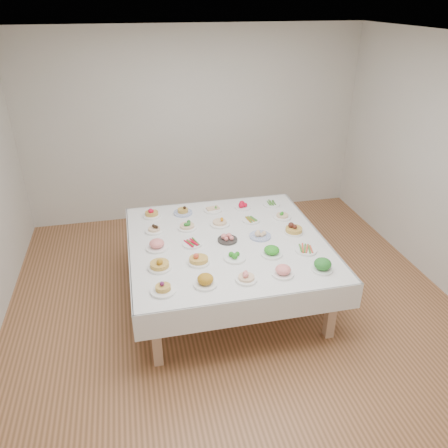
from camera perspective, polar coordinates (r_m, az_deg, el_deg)
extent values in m
plane|color=#A86D46|center=(5.03, 1.31, -10.70)|extent=(5.00, 5.00, 0.00)
cube|color=white|center=(3.95, 1.78, 22.97)|extent=(5.00, 5.00, 0.02)
cube|color=silver|center=(6.62, -3.86, 12.58)|extent=(5.00, 0.02, 2.80)
cube|color=silver|center=(2.38, 17.20, -20.50)|extent=(5.00, 0.02, 2.80)
cube|color=white|center=(4.78, 0.39, -2.52)|extent=(2.11, 2.11, 0.06)
cube|color=white|center=(5.74, -1.97, 1.72)|extent=(2.13, 0.02, 0.28)
cube|color=white|center=(4.00, 3.85, -11.33)|extent=(2.13, 0.01, 0.28)
cube|color=white|center=(5.14, 11.90, -2.22)|extent=(0.02, 2.13, 0.28)
cube|color=white|center=(4.75, -12.15, -5.01)|extent=(0.02, 2.13, 0.28)
cube|color=tan|center=(4.20, -8.86, -14.16)|extent=(0.09, 0.09, 0.69)
cube|color=tan|center=(4.57, 13.85, -10.71)|extent=(0.09, 0.09, 0.69)
cube|color=tan|center=(5.63, -10.35, -2.37)|extent=(0.09, 0.09, 0.69)
cube|color=tan|center=(5.91, 6.74, -0.53)|extent=(0.09, 0.09, 0.69)
cylinder|color=white|center=(4.02, -7.93, -8.65)|extent=(0.23, 0.23, 0.02)
cylinder|color=white|center=(4.07, -2.44, -7.88)|extent=(0.22, 0.22, 0.02)
cylinder|color=white|center=(4.13, 2.92, -7.28)|extent=(0.20, 0.20, 0.02)
cylinder|color=white|center=(4.24, 7.68, -6.52)|extent=(0.21, 0.21, 0.02)
cylinder|color=white|center=(4.38, 12.68, -5.82)|extent=(0.21, 0.21, 0.02)
cylinder|color=white|center=(4.34, -8.38, -5.65)|extent=(0.23, 0.23, 0.02)
cylinder|color=white|center=(4.38, -3.32, -5.03)|extent=(0.21, 0.21, 0.02)
cylinder|color=white|center=(4.44, 1.42, -4.50)|extent=(0.22, 0.22, 0.02)
cylinder|color=white|center=(4.54, 6.22, -3.94)|extent=(0.22, 0.22, 0.02)
cylinder|color=white|center=(4.65, 10.63, -3.40)|extent=(0.22, 0.22, 0.02)
cylinder|color=white|center=(4.67, -8.73, -3.11)|extent=(0.23, 0.23, 0.02)
cylinder|color=white|center=(4.69, -4.17, -2.66)|extent=(0.21, 0.21, 0.02)
cylinder|color=#2C2A27|center=(4.76, 0.45, -2.12)|extent=(0.21, 0.21, 0.02)
cylinder|color=#4C66B2|center=(4.85, 4.74, -1.63)|extent=(0.23, 0.23, 0.02)
cylinder|color=white|center=(4.97, 9.08, -1.08)|extent=(0.20, 0.20, 0.02)
cylinder|color=white|center=(5.00, -9.08, -0.92)|extent=(0.20, 0.20, 0.02)
cylinder|color=white|center=(5.02, -4.84, -0.51)|extent=(0.21, 0.21, 0.02)
cylinder|color=white|center=(5.08, -0.57, -0.03)|extent=(0.22, 0.22, 0.02)
cylinder|color=white|center=(5.17, 3.54, 0.45)|extent=(0.20, 0.20, 0.02)
cylinder|color=white|center=(5.29, 7.61, 0.86)|extent=(0.21, 0.21, 0.02)
cylinder|color=white|center=(5.34, -9.41, 1.04)|extent=(0.21, 0.21, 0.02)
cylinder|color=#4C66B2|center=(5.37, -5.38, 1.44)|extent=(0.23, 0.23, 0.02)
cylinder|color=white|center=(5.42, -1.47, 1.81)|extent=(0.23, 0.23, 0.02)
cylinder|color=white|center=(5.49, 2.47, 2.17)|extent=(0.20, 0.20, 0.02)
cylinder|color=white|center=(5.60, 6.21, 2.57)|extent=(0.22, 0.22, 0.02)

